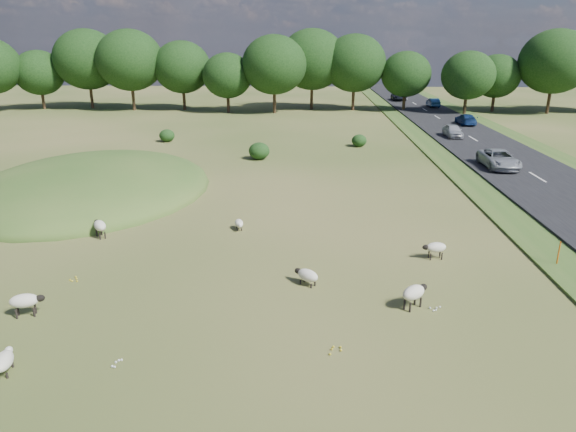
% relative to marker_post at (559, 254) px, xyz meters
% --- Properties ---
extents(ground, '(160.00, 160.00, 0.00)m').
position_rel_marker_post_xyz_m(ground, '(-14.48, 19.64, -0.60)').
color(ground, '#2E4D18').
rests_on(ground, ground).
extents(mound, '(16.00, 20.00, 4.00)m').
position_rel_marker_post_xyz_m(mound, '(-26.48, 11.64, -0.60)').
color(mound, '#33561E').
rests_on(mound, ground).
extents(road, '(8.00, 150.00, 0.25)m').
position_rel_marker_post_xyz_m(road, '(5.52, 29.64, -0.47)').
color(road, black).
rests_on(road, ground).
extents(treeline, '(96.28, 14.66, 11.70)m').
position_rel_marker_post_xyz_m(treeline, '(-15.54, 55.08, 5.97)').
color(treeline, black).
rests_on(treeline, ground).
extents(shrubs, '(20.99, 9.59, 1.48)m').
position_rel_marker_post_xyz_m(shrubs, '(-16.54, 25.70, 0.08)').
color(shrubs, black).
rests_on(shrubs, ground).
extents(marker_post, '(0.06, 0.06, 1.20)m').
position_rel_marker_post_xyz_m(marker_post, '(0.00, 0.00, 0.00)').
color(marker_post, '#D8590C').
rests_on(marker_post, ground).
extents(sheep_0, '(1.26, 1.17, 0.95)m').
position_rel_marker_post_xyz_m(sheep_0, '(-7.30, -4.23, 0.06)').
color(sheep_0, beige).
rests_on(sheep_0, ground).
extents(sheep_1, '(1.17, 1.06, 0.70)m').
position_rel_marker_post_xyz_m(sheep_1, '(-11.41, -2.41, -0.16)').
color(sheep_1, beige).
rests_on(sheep_1, ground).
extents(sheep_2, '(1.30, 0.82, 0.90)m').
position_rel_marker_post_xyz_m(sheep_2, '(-21.85, -5.48, 0.03)').
color(sheep_2, beige).
rests_on(sheep_2, ground).
extents(sheep_3, '(0.63, 1.04, 0.57)m').
position_rel_marker_post_xyz_m(sheep_3, '(-15.17, 4.14, -0.24)').
color(sheep_3, beige).
rests_on(sheep_3, ground).
extents(sheep_4, '(1.09, 1.25, 0.92)m').
position_rel_marker_post_xyz_m(sheep_4, '(-22.29, 2.70, 0.04)').
color(sheep_4, beige).
rests_on(sheep_4, ground).
extents(sheep_5, '(1.19, 0.65, 0.83)m').
position_rel_marker_post_xyz_m(sheep_5, '(-5.41, 0.57, -0.02)').
color(sheep_5, beige).
rests_on(sheep_5, ground).
extents(sheep_6, '(0.74, 1.23, 0.68)m').
position_rel_marker_post_xyz_m(sheep_6, '(-20.69, -8.90, -0.17)').
color(sheep_6, beige).
rests_on(sheep_6, ground).
extents(car_2, '(1.76, 4.34, 1.26)m').
position_rel_marker_post_xyz_m(car_2, '(7.42, 41.27, 0.28)').
color(car_2, navy).
rests_on(car_2, road).
extents(car_3, '(1.54, 3.83, 1.30)m').
position_rel_marker_post_xyz_m(car_3, '(3.62, 32.56, 0.30)').
color(car_3, '#AFB0B7').
rests_on(car_3, road).
extents(car_4, '(1.82, 4.48, 1.30)m').
position_rel_marker_post_xyz_m(car_4, '(7.42, 87.20, 0.30)').
color(car_4, navy).
rests_on(car_4, road).
extents(car_5, '(2.15, 4.65, 1.29)m').
position_rel_marker_post_xyz_m(car_5, '(3.62, 68.09, 0.30)').
color(car_5, black).
rests_on(car_5, road).
extents(car_6, '(2.31, 5.01, 1.39)m').
position_rel_marker_post_xyz_m(car_6, '(3.62, 18.60, 0.35)').
color(car_6, '#A5A7AC').
rests_on(car_6, road).
extents(car_7, '(1.39, 4.00, 1.32)m').
position_rel_marker_post_xyz_m(car_7, '(7.42, 58.95, 0.31)').
color(car_7, navy).
rests_on(car_7, road).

